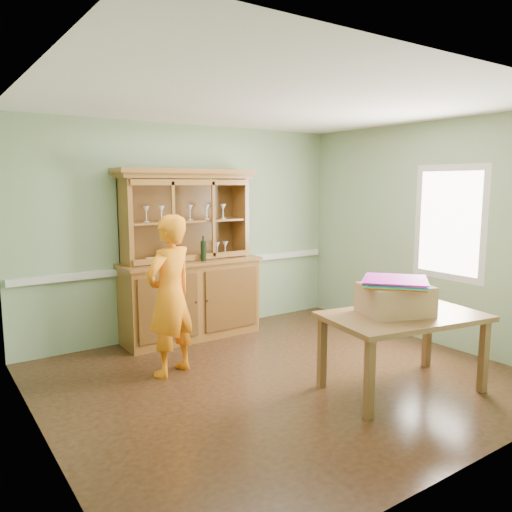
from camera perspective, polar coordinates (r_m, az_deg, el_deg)
floor at (r=5.22m, az=2.95°, el=-13.76°), size 4.50×4.50×0.00m
ceiling at (r=4.89m, az=3.19°, el=17.00°), size 4.50×4.50×0.00m
wall_back at (r=6.56m, az=-7.66°, el=2.91°), size 4.50×0.00×4.50m
wall_left at (r=3.94m, az=-23.85°, el=-1.31°), size 0.00×4.00×4.00m
wall_right at (r=6.49m, az=19.04°, el=2.46°), size 0.00×4.00×4.00m
wall_front at (r=3.53m, az=23.32°, el=-2.34°), size 4.50×0.00×4.50m
chair_rail at (r=6.60m, az=-7.48°, el=-1.00°), size 4.41×0.05×0.08m
framed_map at (r=4.21m, az=-24.50°, el=1.98°), size 0.03×0.60×0.46m
window_panel at (r=6.29m, az=21.18°, el=3.56°), size 0.03×0.96×1.36m
china_hutch at (r=6.38m, az=-7.57°, el=-2.69°), size 1.82×0.60×2.14m
dining_table at (r=4.94m, az=16.48°, el=-7.36°), size 1.61×1.13×0.74m
cardboard_box at (r=4.87m, az=15.60°, el=-4.81°), size 0.72×0.65×0.28m
kite_stack at (r=4.83m, az=15.70°, el=-2.83°), size 0.78×0.78×0.06m
person at (r=5.17m, az=-9.80°, el=-4.49°), size 0.71×0.59×1.65m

